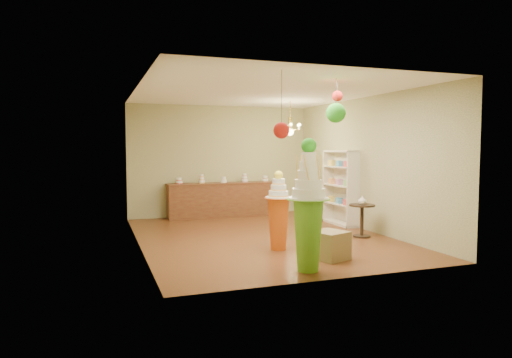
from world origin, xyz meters
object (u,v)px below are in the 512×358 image
object	(u,v)px
sideboard	(223,199)
round_table	(362,216)
pedestal_orange	(278,217)
pedestal_green	(308,217)

from	to	relation	value
sideboard	round_table	world-z (taller)	sideboard
pedestal_orange	round_table	world-z (taller)	pedestal_orange
pedestal_green	sideboard	distance (m)	5.72
pedestal_orange	sideboard	distance (m)	4.20
sideboard	round_table	xyz separation A→B (m)	(1.97, -3.70, -0.04)
pedestal_green	sideboard	bearing A→B (deg)	87.42
pedestal_green	round_table	size ratio (longest dim) A/B	2.94
pedestal_green	sideboard	xyz separation A→B (m)	(0.26, 5.70, -0.35)
pedestal_orange	round_table	xyz separation A→B (m)	(2.09, 0.50, -0.16)
sideboard	round_table	distance (m)	4.19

